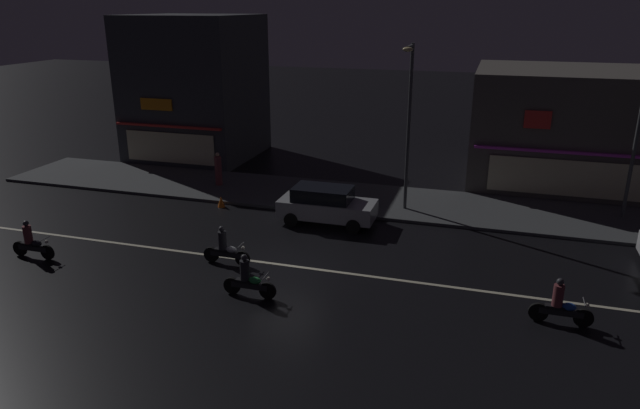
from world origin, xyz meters
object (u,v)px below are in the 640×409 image
at_px(pedestrian_on_sidewalk, 218,170).
at_px(motorcycle_following, 248,279).
at_px(motorcycle_opposite_lane, 560,305).
at_px(streetlamp_west, 409,116).
at_px(motorcycle_lead, 225,248).
at_px(motorcycle_trailing_far, 31,242).
at_px(traffic_cone, 221,202).
at_px(parked_car_trailing, 326,205).

height_order(pedestrian_on_sidewalk, motorcycle_following, pedestrian_on_sidewalk).
xyz_separation_m(motorcycle_following, motorcycle_opposite_lane, (9.88, 1.14, 0.00)).
height_order(streetlamp_west, motorcycle_opposite_lane, streetlamp_west).
bearing_deg(motorcycle_lead, motorcycle_trailing_far, 11.80).
xyz_separation_m(pedestrian_on_sidewalk, motorcycle_following, (6.51, -10.98, -0.33)).
height_order(motorcycle_lead, traffic_cone, motorcycle_lead).
bearing_deg(parked_car_trailing, motorcycle_opposite_lane, 145.93).
distance_m(streetlamp_west, motorcycle_following, 11.27).
height_order(parked_car_trailing, motorcycle_opposite_lane, parked_car_trailing).
bearing_deg(traffic_cone, streetlamp_west, 11.91).
bearing_deg(motorcycle_following, motorcycle_lead, -50.28).
relative_size(motorcycle_following, traffic_cone, 3.45).
bearing_deg(motorcycle_opposite_lane, motorcycle_following, 5.11).
xyz_separation_m(parked_car_trailing, motorcycle_lead, (-2.41, -5.32, -0.24)).
bearing_deg(motorcycle_opposite_lane, parked_car_trailing, -35.56).
xyz_separation_m(motorcycle_lead, motorcycle_following, (1.87, -2.14, 0.00)).
bearing_deg(traffic_cone, motorcycle_trailing_far, -119.96).
height_order(motorcycle_following, traffic_cone, motorcycle_following).
xyz_separation_m(streetlamp_west, motorcycle_lead, (-5.56, -7.74, -3.97)).
xyz_separation_m(streetlamp_west, traffic_cone, (-8.64, -1.82, -4.33)).
distance_m(streetlamp_west, traffic_cone, 9.84).
distance_m(motorcycle_following, traffic_cone, 9.46).
bearing_deg(motorcycle_trailing_far, motorcycle_following, 177.77).
height_order(pedestrian_on_sidewalk, motorcycle_lead, pedestrian_on_sidewalk).
xyz_separation_m(parked_car_trailing, traffic_cone, (-5.50, 0.60, -0.59)).
height_order(parked_car_trailing, motorcycle_trailing_far, parked_car_trailing).
bearing_deg(traffic_cone, motorcycle_lead, -62.49).
bearing_deg(traffic_cone, pedestrian_on_sidewalk, 118.06).
height_order(parked_car_trailing, motorcycle_lead, parked_car_trailing).
bearing_deg(motorcycle_following, motorcycle_trailing_far, -4.37).
bearing_deg(motorcycle_following, pedestrian_on_sidewalk, -60.75).
height_order(streetlamp_west, traffic_cone, streetlamp_west).
height_order(pedestrian_on_sidewalk, motorcycle_opposite_lane, pedestrian_on_sidewalk).
bearing_deg(motorcycle_trailing_far, traffic_cone, -119.22).
height_order(motorcycle_lead, motorcycle_trailing_far, same).
height_order(parked_car_trailing, motorcycle_following, parked_car_trailing).
height_order(streetlamp_west, motorcycle_following, streetlamp_west).
xyz_separation_m(pedestrian_on_sidewalk, motorcycle_lead, (4.64, -8.84, -0.33)).
bearing_deg(parked_car_trailing, traffic_cone, -6.22).
height_order(pedestrian_on_sidewalk, motorcycle_trailing_far, pedestrian_on_sidewalk).
bearing_deg(parked_car_trailing, streetlamp_west, -142.41).
xyz_separation_m(parked_car_trailing, motorcycle_opposite_lane, (9.33, -6.31, -0.24)).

